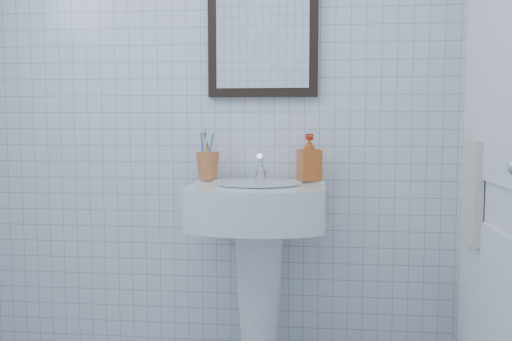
# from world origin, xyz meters

# --- Properties ---
(wall_back) EXTENTS (2.20, 0.02, 2.50)m
(wall_back) POSITION_xyz_m (0.00, 1.20, 1.25)
(wall_back) COLOR white
(wall_back) RESTS_ON ground
(washbasin) EXTENTS (0.57, 0.42, 0.87)m
(washbasin) POSITION_xyz_m (0.22, 0.99, 0.59)
(washbasin) COLOR white
(washbasin) RESTS_ON ground
(faucet) EXTENTS (0.05, 0.11, 0.12)m
(faucet) POSITION_xyz_m (0.22, 1.09, 0.91)
(faucet) COLOR silver
(faucet) RESTS_ON washbasin
(toothbrush_cup) EXTENTS (0.11, 0.11, 0.13)m
(toothbrush_cup) POSITION_xyz_m (-0.02, 1.09, 0.93)
(toothbrush_cup) COLOR #D9713C
(toothbrush_cup) RESTS_ON washbasin
(soap_dispenser) EXTENTS (0.12, 0.12, 0.20)m
(soap_dispenser) POSITION_xyz_m (0.44, 1.10, 0.97)
(soap_dispenser) COLOR #CC4613
(soap_dispenser) RESTS_ON washbasin
(wall_mirror) EXTENTS (0.50, 0.04, 0.62)m
(wall_mirror) POSITION_xyz_m (0.22, 1.18, 1.55)
(wall_mirror) COLOR black
(wall_mirror) RESTS_ON wall_back
(bathroom_door) EXTENTS (0.04, 0.80, 2.00)m
(bathroom_door) POSITION_xyz_m (1.08, 0.55, 1.00)
(bathroom_door) COLOR silver
(bathroom_door) RESTS_ON ground
(towel_ring) EXTENTS (0.01, 0.18, 0.18)m
(towel_ring) POSITION_xyz_m (1.06, 0.71, 1.05)
(towel_ring) COLOR silver
(towel_ring) RESTS_ON wall_right
(hand_towel) EXTENTS (0.03, 0.16, 0.38)m
(hand_towel) POSITION_xyz_m (1.04, 0.71, 0.87)
(hand_towel) COLOR silver
(hand_towel) RESTS_ON towel_ring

